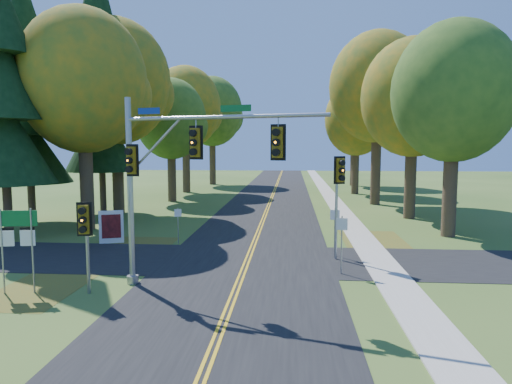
# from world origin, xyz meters

# --- Properties ---
(ground) EXTENTS (160.00, 160.00, 0.00)m
(ground) POSITION_xyz_m (0.00, 0.00, 0.00)
(ground) COLOR #2F4F1C
(ground) RESTS_ON ground
(road_main) EXTENTS (8.00, 160.00, 0.02)m
(road_main) POSITION_xyz_m (0.00, 0.00, 0.01)
(road_main) COLOR black
(road_main) RESTS_ON ground
(road_cross) EXTENTS (60.00, 6.00, 0.02)m
(road_cross) POSITION_xyz_m (0.00, 2.00, 0.01)
(road_cross) COLOR black
(road_cross) RESTS_ON ground
(centerline_left) EXTENTS (0.10, 160.00, 0.01)m
(centerline_left) POSITION_xyz_m (-0.10, 0.00, 0.03)
(centerline_left) COLOR gold
(centerline_left) RESTS_ON road_main
(centerline_right) EXTENTS (0.10, 160.00, 0.01)m
(centerline_right) POSITION_xyz_m (0.10, 0.00, 0.03)
(centerline_right) COLOR gold
(centerline_right) RESTS_ON road_main
(sidewalk_east) EXTENTS (1.60, 160.00, 0.06)m
(sidewalk_east) POSITION_xyz_m (6.20, 0.00, 0.03)
(sidewalk_east) COLOR #9E998E
(sidewalk_east) RESTS_ON ground
(leaf_patch_w_near) EXTENTS (4.00, 6.00, 0.00)m
(leaf_patch_w_near) POSITION_xyz_m (-6.50, 4.00, 0.01)
(leaf_patch_w_near) COLOR brown
(leaf_patch_w_near) RESTS_ON ground
(leaf_patch_e) EXTENTS (3.50, 8.00, 0.00)m
(leaf_patch_e) POSITION_xyz_m (6.80, 6.00, 0.01)
(leaf_patch_e) COLOR brown
(leaf_patch_e) RESTS_ON ground
(leaf_patch_w_far) EXTENTS (3.00, 5.00, 0.00)m
(leaf_patch_w_far) POSITION_xyz_m (-7.50, -3.00, 0.01)
(leaf_patch_w_far) COLOR brown
(leaf_patch_w_far) RESTS_ON ground
(tree_w_a) EXTENTS (8.00, 8.00, 14.15)m
(tree_w_a) POSITION_xyz_m (-11.13, 9.38, 9.49)
(tree_w_a) COLOR #38281C
(tree_w_a) RESTS_ON ground
(tree_e_a) EXTENTS (7.20, 7.20, 12.73)m
(tree_e_a) POSITION_xyz_m (11.57, 8.77, 8.53)
(tree_e_a) COLOR #38281C
(tree_e_a) RESTS_ON ground
(tree_w_b) EXTENTS (8.60, 8.60, 15.38)m
(tree_w_b) POSITION_xyz_m (-11.72, 16.29, 10.37)
(tree_w_b) COLOR #38281C
(tree_w_b) RESTS_ON ground
(tree_e_b) EXTENTS (7.60, 7.60, 13.33)m
(tree_e_b) POSITION_xyz_m (10.97, 15.58, 8.90)
(tree_e_b) COLOR #38281C
(tree_e_b) RESTS_ON ground
(tree_w_c) EXTENTS (6.80, 6.80, 11.91)m
(tree_w_c) POSITION_xyz_m (-9.54, 24.47, 7.94)
(tree_w_c) COLOR #38281C
(tree_w_c) RESTS_ON ground
(tree_e_c) EXTENTS (8.80, 8.80, 15.79)m
(tree_e_c) POSITION_xyz_m (9.88, 23.69, 10.66)
(tree_e_c) COLOR #38281C
(tree_e_c) RESTS_ON ground
(tree_w_d) EXTENTS (8.20, 8.20, 14.56)m
(tree_w_d) POSITION_xyz_m (-10.13, 33.18, 9.78)
(tree_w_d) COLOR #38281C
(tree_w_d) RESTS_ON ground
(tree_e_d) EXTENTS (7.00, 7.00, 12.32)m
(tree_e_d) POSITION_xyz_m (9.26, 32.87, 8.24)
(tree_e_d) COLOR #38281C
(tree_e_d) RESTS_ON ground
(tree_w_e) EXTENTS (8.40, 8.40, 14.97)m
(tree_w_e) POSITION_xyz_m (-8.92, 44.09, 10.07)
(tree_w_e) COLOR #38281C
(tree_w_e) RESTS_ON ground
(tree_e_e) EXTENTS (7.80, 7.80, 13.74)m
(tree_e_e) POSITION_xyz_m (10.47, 43.58, 9.19)
(tree_e_e) COLOR #38281C
(tree_e_e) RESTS_ON ground
(pine_a) EXTENTS (5.60, 5.60, 19.48)m
(pine_a) POSITION_xyz_m (-14.50, 6.00, 9.18)
(pine_a) COLOR #38281C
(pine_a) RESTS_ON ground
(pine_b) EXTENTS (5.60, 5.60, 17.31)m
(pine_b) POSITION_xyz_m (-16.00, 11.00, 8.16)
(pine_b) COLOR #38281C
(pine_b) RESTS_ON ground
(pine_c) EXTENTS (5.60, 5.60, 20.56)m
(pine_c) POSITION_xyz_m (-13.00, 16.00, 9.69)
(pine_c) COLOR #38281C
(pine_c) RESTS_ON ground
(traffic_mast) EXTENTS (7.75, 2.46, 7.29)m
(traffic_mast) POSITION_xyz_m (-2.31, -2.59, 4.69)
(traffic_mast) COLOR #94979C
(traffic_mast) RESTS_ON ground
(east_signal_pole) EXTENTS (0.54, 0.66, 4.96)m
(east_signal_pole) POSITION_xyz_m (4.28, 2.33, 3.76)
(east_signal_pole) COLOR #909398
(east_signal_pole) RESTS_ON ground
(ped_signal_pole) EXTENTS (0.54, 0.63, 3.44)m
(ped_signal_pole) POSITION_xyz_m (-5.36, -3.53, 2.55)
(ped_signal_pole) COLOR gray
(ped_signal_pole) RESTS_ON ground
(route_sign_cluster) EXTENTS (1.46, 0.32, 3.17)m
(route_sign_cluster) POSITION_xyz_m (-7.98, -3.48, 2.23)
(route_sign_cluster) COLOR gray
(route_sign_cluster) RESTS_ON ground
(info_kiosk) EXTENTS (1.31, 0.64, 1.84)m
(info_kiosk) POSITION_xyz_m (-7.97, 5.21, 0.91)
(info_kiosk) COLOR silver
(info_kiosk) RESTS_ON ground
(reg_sign_e_north) EXTENTS (0.46, 0.12, 2.40)m
(reg_sign_e_north) POSITION_xyz_m (4.20, 3.09, 1.64)
(reg_sign_e_north) COLOR gray
(reg_sign_e_north) RESTS_ON ground
(reg_sign_e_south) EXTENTS (0.48, 0.12, 2.50)m
(reg_sign_e_south) POSITION_xyz_m (4.20, -0.01, 1.71)
(reg_sign_e_south) COLOR gray
(reg_sign_e_south) RESTS_ON ground
(reg_sign_w) EXTENTS (0.37, 0.18, 2.02)m
(reg_sign_w) POSITION_xyz_m (-4.20, 5.31, 1.38)
(reg_sign_w) COLOR gray
(reg_sign_w) RESTS_ON ground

